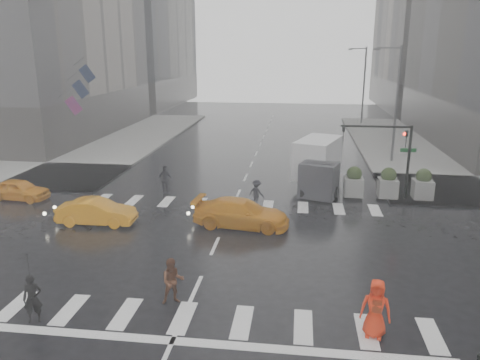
# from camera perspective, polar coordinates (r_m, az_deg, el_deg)

# --- Properties ---
(ground) EXTENTS (120.00, 120.00, 0.00)m
(ground) POSITION_cam_1_polar(r_m,az_deg,el_deg) (21.61, -3.07, -8.03)
(ground) COLOR black
(ground) RESTS_ON ground
(sidewalk_nw) EXTENTS (35.00, 35.00, 0.15)m
(sidewalk_nw) POSITION_cam_1_polar(r_m,az_deg,el_deg) (44.46, -24.27, 3.08)
(sidewalk_nw) COLOR gray
(sidewalk_nw) RESTS_ON ground
(road_markings) EXTENTS (18.00, 48.00, 0.01)m
(road_markings) POSITION_cam_1_polar(r_m,az_deg,el_deg) (21.61, -3.07, -8.01)
(road_markings) COLOR silver
(road_markings) RESTS_ON ground
(traffic_signal_pole) EXTENTS (4.45, 0.42, 4.50)m
(traffic_signal_pole) POSITION_cam_1_polar(r_m,az_deg,el_deg) (28.51, 18.04, 3.83)
(traffic_signal_pole) COLOR black
(traffic_signal_pole) RESTS_ON ground
(street_lamp_near) EXTENTS (2.15, 0.22, 9.00)m
(street_lamp_near) POSITION_cam_1_polar(r_m,az_deg,el_deg) (38.33, 18.39, 9.27)
(street_lamp_near) COLOR #59595B
(street_lamp_near) RESTS_ON ground
(street_lamp_far) EXTENTS (2.15, 0.22, 9.00)m
(street_lamp_far) POSITION_cam_1_polar(r_m,az_deg,el_deg) (58.03, 14.76, 11.43)
(street_lamp_far) COLOR #59595B
(street_lamp_far) RESTS_ON ground
(planter_west) EXTENTS (1.10, 1.10, 1.80)m
(planter_west) POSITION_cam_1_polar(r_m,az_deg,el_deg) (28.90, 13.70, -0.25)
(planter_west) COLOR gray
(planter_west) RESTS_ON ground
(planter_mid) EXTENTS (1.10, 1.10, 1.80)m
(planter_mid) POSITION_cam_1_polar(r_m,az_deg,el_deg) (29.20, 17.60, -0.38)
(planter_mid) COLOR gray
(planter_mid) RESTS_ON ground
(planter_east) EXTENTS (1.10, 1.10, 1.80)m
(planter_east) POSITION_cam_1_polar(r_m,az_deg,el_deg) (29.63, 21.40, -0.51)
(planter_east) COLOR gray
(planter_east) RESTS_ON ground
(flag_cluster) EXTENTS (2.87, 3.06, 4.69)m
(flag_cluster) POSITION_cam_1_polar(r_m,az_deg,el_deg) (42.45, -19.23, 10.68)
(flag_cluster) COLOR #59595B
(flag_cluster) RESTS_ON ground
(pedestrian_black) EXTENTS (1.24, 1.25, 2.43)m
(pedestrian_black) POSITION_cam_1_polar(r_m,az_deg,el_deg) (16.78, -24.26, -10.68)
(pedestrian_black) COLOR black
(pedestrian_black) RESTS_ON ground
(pedestrian_brown) EXTENTS (0.99, 0.88, 1.68)m
(pedestrian_brown) POSITION_cam_1_polar(r_m,az_deg,el_deg) (16.90, -8.20, -12.10)
(pedestrian_brown) COLOR #4C2B1B
(pedestrian_brown) RESTS_ON ground
(pedestrian_orange) EXTENTS (1.04, 0.79, 1.92)m
(pedestrian_orange) POSITION_cam_1_polar(r_m,az_deg,el_deg) (15.51, 16.22, -14.80)
(pedestrian_orange) COLOR red
(pedestrian_orange) RESTS_ON ground
(pedestrian_far_a) EXTENTS (1.15, 0.83, 1.80)m
(pedestrian_far_a) POSITION_cam_1_polar(r_m,az_deg,el_deg) (29.22, -9.06, 0.01)
(pedestrian_far_a) COLOR black
(pedestrian_far_a) RESTS_ON ground
(pedestrian_far_b) EXTENTS (1.12, 0.92, 1.52)m
(pedestrian_far_b) POSITION_cam_1_polar(r_m,az_deg,el_deg) (26.78, 2.02, -1.55)
(pedestrian_far_b) COLOR black
(pedestrian_far_b) RESTS_ON ground
(taxi_front) EXTENTS (3.76, 1.82, 1.24)m
(taxi_front) POSITION_cam_1_polar(r_m,az_deg,el_deg) (30.80, -25.34, -1.07)
(taxi_front) COLOR orange
(taxi_front) RESTS_ON ground
(taxi_mid) EXTENTS (4.01, 1.53, 1.31)m
(taxi_mid) POSITION_cam_1_polar(r_m,az_deg,el_deg) (25.06, -17.08, -3.73)
(taxi_mid) COLOR orange
(taxi_mid) RESTS_ON ground
(taxi_rear) EXTENTS (4.47, 2.41, 1.41)m
(taxi_rear) POSITION_cam_1_polar(r_m,az_deg,el_deg) (23.63, 0.16, -4.06)
(taxi_rear) COLOR orange
(taxi_rear) RESTS_ON ground
(box_truck) EXTENTS (2.19, 5.84, 3.10)m
(box_truck) POSITION_cam_1_polar(r_m,az_deg,el_deg) (30.24, 9.49, 2.00)
(box_truck) COLOR silver
(box_truck) RESTS_ON ground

